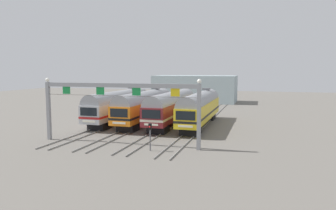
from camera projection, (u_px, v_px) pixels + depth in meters
ground_plane at (158, 124)px, 46.69m from camera, size 160.00×160.00×0.00m
track_bed at (185, 110)px, 62.89m from camera, size 13.86×70.00×0.15m
commuter_train_stainless at (119, 104)px, 48.12m from camera, size 2.88×18.06×5.05m
commuter_train_orange at (145, 105)px, 46.97m from camera, size 2.88×18.06×5.05m
commuter_train_maroon at (172, 106)px, 45.81m from camera, size 2.88×18.06×4.77m
commuter_train_yellow at (200, 107)px, 44.67m from camera, size 2.88×18.06×5.05m
catenary_gantry at (118, 96)px, 33.26m from camera, size 17.59×0.44×6.97m
yard_signal_mast at (150, 131)px, 30.85m from camera, size 0.28×0.35×2.73m
maintenance_building at (195, 89)px, 79.68m from camera, size 20.00×10.00×6.51m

